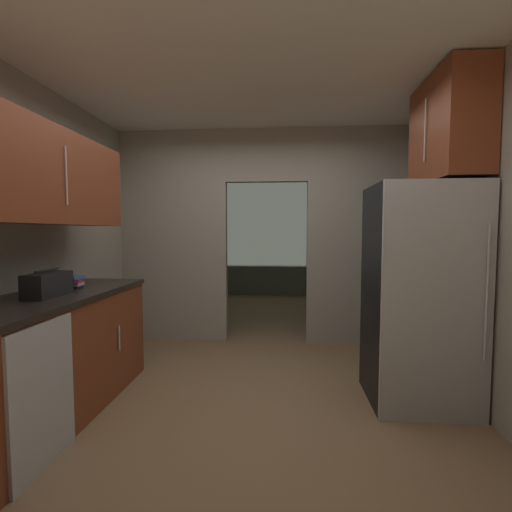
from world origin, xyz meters
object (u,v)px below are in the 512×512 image
(boombox, at_px, (47,285))
(book_stack, at_px, (74,282))
(dishwasher, at_px, (43,396))
(refrigerator, at_px, (419,295))

(boombox, height_order, book_stack, boombox)
(dishwasher, bearing_deg, refrigerator, 22.81)
(dishwasher, xyz_separation_m, book_stack, (-0.31, 0.87, 0.55))
(refrigerator, relative_size, book_stack, 10.53)
(refrigerator, relative_size, boombox, 4.77)
(refrigerator, height_order, book_stack, refrigerator)
(boombox, distance_m, book_stack, 0.35)
(refrigerator, height_order, dishwasher, refrigerator)
(refrigerator, distance_m, boombox, 2.85)
(dishwasher, height_order, boombox, boombox)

